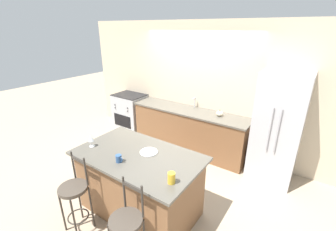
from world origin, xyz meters
name	(u,v)px	position (x,y,z in m)	size (l,w,h in m)	color
ground_plane	(180,155)	(0.00, 0.00, 0.00)	(18.00, 18.00, 0.00)	tan
wall_back	(198,87)	(0.00, 0.68, 1.35)	(6.00, 0.07, 2.70)	beige
back_counter	(189,129)	(0.00, 0.37, 0.47)	(2.57, 0.66, 0.93)	brown
sink_faucet	(195,101)	(0.00, 0.57, 1.06)	(0.02, 0.13, 0.22)	#ADAFB5
kitchen_island	(139,183)	(0.33, -1.63, 0.48)	(1.74, 1.03, 0.95)	brown
refrigerator	(277,128)	(1.72, 0.33, 0.96)	(0.73, 0.70, 1.92)	#BCBCC1
oven_range	(131,113)	(-1.74, 0.36, 0.49)	(0.77, 0.63, 0.97)	#ADAFB5
bar_stool_near	(75,195)	(-0.13, -2.35, 0.56)	(0.36, 0.36, 1.09)	#332D28
bar_stool_far	(127,228)	(0.78, -2.34, 0.56)	(0.36, 0.36, 1.09)	#332D28
dinner_plate	(149,152)	(0.41, -1.50, 0.96)	(0.25, 0.25, 0.02)	white
wine_glass	(91,138)	(-0.37, -1.84, 1.08)	(0.08, 0.08, 0.18)	white
coffee_mug	(119,159)	(0.25, -1.90, 1.00)	(0.11, 0.08, 0.10)	#335689
tumbler_cup	(171,178)	(1.03, -1.86, 1.02)	(0.09, 0.09, 0.13)	gold
pumpkin_decoration	(220,113)	(0.66, 0.39, 0.98)	(0.13, 0.13, 0.13)	beige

